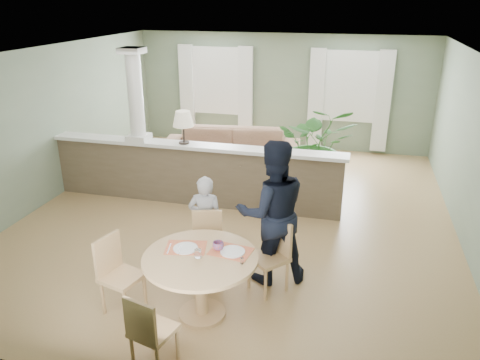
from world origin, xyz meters
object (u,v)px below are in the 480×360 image
(houseplant, at_px, (317,145))
(chair_far_boy, at_px, (208,243))
(man_person, at_px, (272,212))
(dining_table, at_px, (201,269))
(chair_side, at_px, (117,271))
(chair_far_man, at_px, (273,252))
(chair_near, at_px, (149,330))
(child_person, at_px, (206,221))
(sofa, at_px, (231,151))

(houseplant, bearing_deg, chair_far_boy, -105.89)
(houseplant, relative_size, man_person, 0.85)
(dining_table, relative_size, chair_side, 1.38)
(houseplant, distance_m, chair_far_man, 3.71)
(houseplant, xyz_separation_m, chair_far_man, (-0.16, -3.69, -0.29))
(houseplant, relative_size, chair_side, 1.72)
(chair_near, relative_size, man_person, 0.45)
(dining_table, distance_m, child_person, 1.15)
(chair_near, bearing_deg, man_person, -99.08)
(dining_table, bearing_deg, chair_side, -172.72)
(chair_near, relative_size, child_person, 0.67)
(dining_table, xyz_separation_m, man_person, (0.62, 0.97, 0.33))
(child_person, bearing_deg, man_person, 165.06)
(chair_far_man, height_order, child_person, child_person)
(man_person, bearing_deg, chair_far_boy, -11.45)
(chair_near, bearing_deg, dining_table, -88.55)
(dining_table, height_order, chair_far_man, chair_far_man)
(child_person, xyz_separation_m, man_person, (0.93, -0.14, 0.30))
(sofa, bearing_deg, chair_side, -97.44)
(child_person, bearing_deg, chair_near, 85.84)
(dining_table, relative_size, child_person, 1.00)
(dining_table, relative_size, man_person, 0.68)
(chair_near, relative_size, chair_side, 0.92)
(dining_table, relative_size, chair_far_man, 1.39)
(dining_table, distance_m, chair_far_man, 1.02)
(chair_side, height_order, man_person, man_person)
(dining_table, distance_m, man_person, 1.20)
(chair_side, bearing_deg, chair_far_man, -47.20)
(chair_far_boy, distance_m, chair_far_man, 0.88)
(dining_table, height_order, chair_far_boy, chair_far_boy)
(houseplant, height_order, chair_near, houseplant)
(chair_far_boy, bearing_deg, chair_near, -107.72)
(chair_far_man, bearing_deg, chair_far_boy, -142.58)
(chair_side, height_order, child_person, child_person)
(dining_table, bearing_deg, sofa, 101.47)
(dining_table, height_order, child_person, child_person)
(houseplant, bearing_deg, sofa, 168.16)
(chair_far_man, height_order, chair_near, chair_far_man)
(houseplant, bearing_deg, dining_table, -100.82)
(chair_far_boy, distance_m, child_person, 0.36)
(chair_far_boy, bearing_deg, dining_table, -93.28)
(chair_far_boy, xyz_separation_m, chair_near, (-0.04, -1.74, -0.02))
(dining_table, bearing_deg, chair_near, -103.39)
(dining_table, distance_m, chair_near, 0.98)
(chair_far_boy, relative_size, chair_side, 0.97)
(sofa, relative_size, chair_near, 3.37)
(houseplant, xyz_separation_m, chair_side, (-1.84, -4.57, -0.29))
(chair_far_boy, xyz_separation_m, chair_far_man, (0.88, -0.05, 0.01))
(houseplant, height_order, chair_side, houseplant)
(chair_far_boy, bearing_deg, child_person, 94.89)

